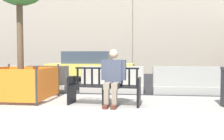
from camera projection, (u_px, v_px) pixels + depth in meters
name	position (u px, v px, depth m)	size (l,w,h in m)	color
ground_plane	(78.00, 115.00, 4.87)	(200.00, 200.00, 0.00)	gray
street_asphalt	(119.00, 78.00, 13.50)	(120.00, 12.00, 0.01)	black
street_bench	(105.00, 88.00, 5.94)	(1.73, 0.66, 0.88)	black
seated_person	(113.00, 76.00, 5.83)	(0.59, 0.75, 1.31)	#383D4C
jersey_barrier_centre	(112.00, 82.00, 8.02)	(2.02, 0.74, 0.84)	#9E998E
jersey_barrier_left	(38.00, 81.00, 8.28)	(2.00, 0.69, 0.84)	gray
jersey_barrier_right	(186.00, 83.00, 7.68)	(2.01, 0.71, 0.84)	gray
construction_fence	(21.00, 82.00, 6.59)	(1.57, 1.57, 0.93)	#2D2D33
car_taxi_near	(91.00, 66.00, 12.26)	(4.17, 2.03, 1.40)	#DBC64C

